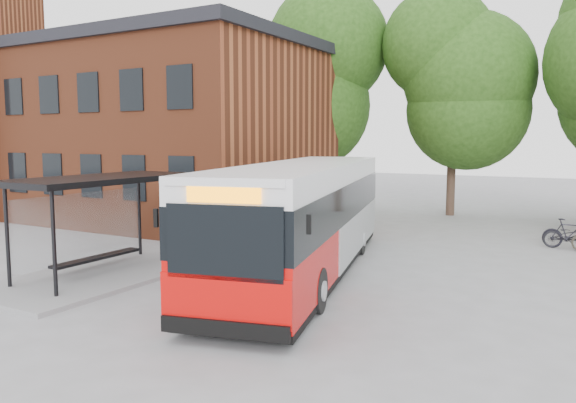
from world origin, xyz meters
The scene contains 8 objects.
ground centered at (0.00, 0.00, 0.00)m, with size 100.00×100.00×0.00m, color gray.
station_building centered at (-13.00, 9.00, 4.25)m, with size 18.40×10.40×8.50m, color brown, non-canonical shape.
bus_shelter centered at (-4.50, -1.00, 1.45)m, with size 3.60×7.00×2.90m, color black, non-canonical shape.
tree_0 centered at (-6.00, 16.00, 5.50)m, with size 7.92×7.92×11.00m, color #1E4011, non-canonical shape.
tree_1 centered at (1.00, 17.00, 5.20)m, with size 7.92×7.92×10.40m, color #1E4011, non-canonical shape.
city_bus centered at (0.33, 2.15, 1.61)m, with size 2.70×12.68×3.22m, color red, non-canonical shape.
bicycle_0 centered at (6.95, 10.01, 0.48)m, with size 0.64×1.84×0.97m, color black.
bicycle_1 centered at (6.89, 9.89, 0.55)m, with size 0.52×1.82×1.10m, color black.
Camera 1 is at (7.86, -12.15, 3.92)m, focal length 35.00 mm.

